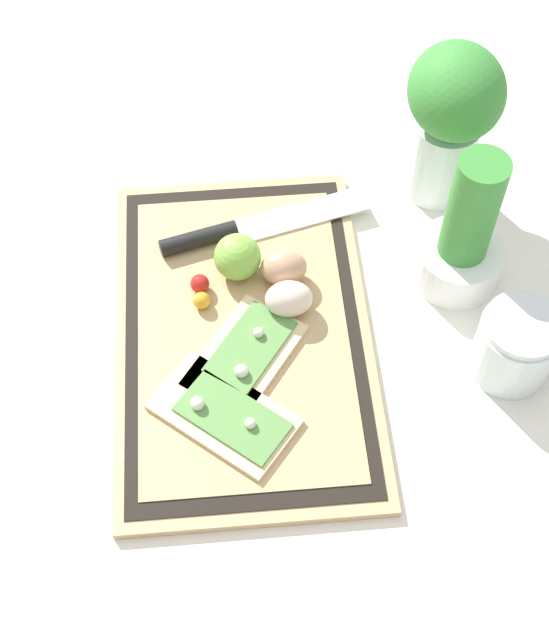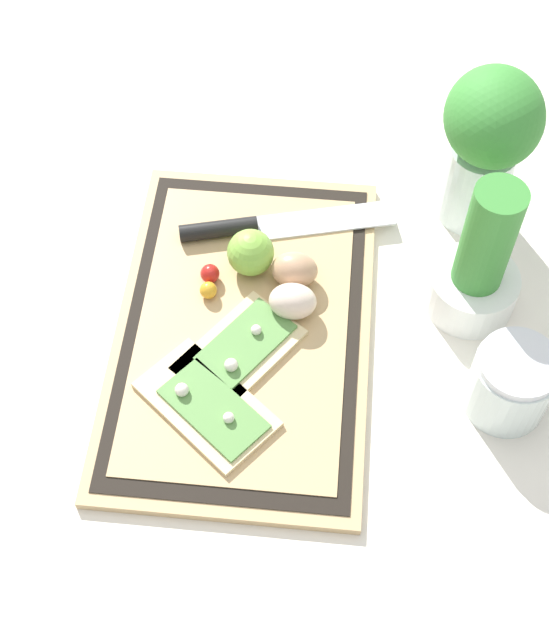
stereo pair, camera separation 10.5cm
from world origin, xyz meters
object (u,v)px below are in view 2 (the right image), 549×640
(pizza_slice_near, at_px, (208,405))
(sauce_jar, at_px, (510,385))
(lime, at_px, (248,252))
(knife, at_px, (252,226))
(herb_glass, at_px, (488,139))
(herb_pot, at_px, (478,269))
(pizza_slice_far, at_px, (241,349))
(cherry_tomato_yellow, at_px, (208,290))
(egg_pink, at_px, (293,301))
(cherry_tomato_red, at_px, (210,274))
(egg_brown, at_px, (294,270))

(pizza_slice_near, distance_m, sauce_jar, 0.34)
(lime, bearing_deg, sauce_jar, 63.60)
(knife, height_order, herb_glass, herb_glass)
(sauce_jar, xyz_separation_m, herb_glass, (-0.28, -0.03, 0.09))
(pizza_slice_near, xyz_separation_m, herb_pot, (-0.18, 0.30, 0.05))
(pizza_slice_far, distance_m, cherry_tomato_yellow, 0.09)
(egg_pink, height_order, herb_pot, herb_pot)
(pizza_slice_near, relative_size, cherry_tomato_red, 7.53)
(pizza_slice_near, height_order, egg_pink, egg_pink)
(herb_pot, height_order, herb_glass, herb_glass)
(pizza_slice_near, relative_size, cherry_tomato_yellow, 8.37)
(egg_pink, relative_size, herb_pot, 0.28)
(egg_brown, xyz_separation_m, cherry_tomato_yellow, (0.03, -0.10, -0.01))
(egg_brown, xyz_separation_m, herb_pot, (0.00, 0.22, 0.03))
(egg_pink, bearing_deg, pizza_slice_near, -31.10)
(herb_glass, bearing_deg, pizza_slice_far, -47.05)
(pizza_slice_near, xyz_separation_m, egg_pink, (-0.14, 0.08, 0.02))
(herb_pot, relative_size, herb_glass, 0.90)
(herb_pot, xyz_separation_m, herb_glass, (-0.15, 0.00, 0.06))
(cherry_tomato_yellow, distance_m, herb_glass, 0.38)
(knife, xyz_separation_m, egg_brown, (0.07, 0.06, 0.01))
(knife, bearing_deg, cherry_tomato_yellow, -21.25)
(cherry_tomato_red, bearing_deg, herb_pot, 90.85)
(egg_pink, relative_size, sauce_jar, 0.61)
(knife, bearing_deg, cherry_tomato_red, -27.43)
(egg_pink, xyz_separation_m, herb_glass, (-0.19, 0.22, 0.10))
(herb_pot, distance_m, sauce_jar, 0.14)
(knife, relative_size, sauce_jar, 2.97)
(lime, relative_size, herb_glass, 0.26)
(cherry_tomato_yellow, bearing_deg, lime, 137.71)
(egg_pink, xyz_separation_m, lime, (-0.06, -0.06, 0.01))
(egg_pink, height_order, lime, lime)
(sauce_jar, bearing_deg, lime, -116.40)
(herb_pot, xyz_separation_m, sauce_jar, (0.14, 0.04, -0.03))
(pizza_slice_far, relative_size, egg_brown, 2.97)
(pizza_slice_far, xyz_separation_m, lime, (-0.12, -0.01, 0.02))
(knife, relative_size, egg_pink, 4.85)
(egg_pink, bearing_deg, sauce_jar, 69.88)
(herb_glass, bearing_deg, egg_pink, -48.62)
(herb_pot, bearing_deg, knife, -105.64)
(cherry_tomato_red, height_order, herb_pot, herb_pot)
(pizza_slice_near, height_order, herb_pot, herb_pot)
(cherry_tomato_yellow, bearing_deg, egg_brown, 107.58)
(pizza_slice_near, xyz_separation_m, egg_brown, (-0.19, 0.08, 0.02))
(egg_brown, xyz_separation_m, cherry_tomato_red, (0.01, -0.10, -0.01))
(egg_brown, bearing_deg, cherry_tomato_yellow, -72.42)
(pizza_slice_far, bearing_deg, egg_pink, 138.45)
(knife, distance_m, egg_pink, 0.14)
(egg_brown, xyz_separation_m, herb_glass, (-0.15, 0.22, 0.10))
(pizza_slice_near, bearing_deg, knife, 175.29)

